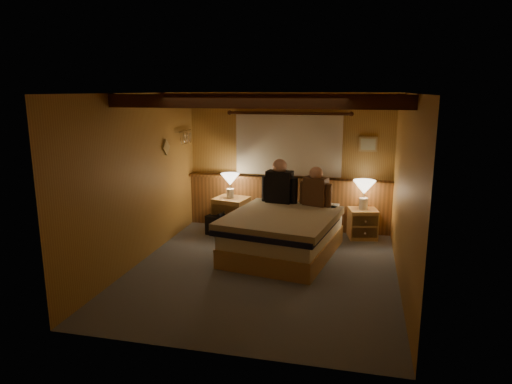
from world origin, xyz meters
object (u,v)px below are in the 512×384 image
(lamp_left, at_px, (230,181))
(person_left, at_px, (279,184))
(nightstand_left, at_px, (231,215))
(lamp_right, at_px, (364,189))
(person_right, at_px, (316,190))
(nightstand_right, at_px, (363,224))
(duffel_bag, at_px, (224,225))
(bed, at_px, (283,233))

(lamp_left, distance_m, person_left, 0.97)
(nightstand_left, height_order, lamp_right, lamp_right)
(nightstand_left, height_order, person_right, person_right)
(nightstand_right, xyz_separation_m, person_left, (-1.35, -0.44, 0.70))
(nightstand_left, relative_size, duffel_bag, 1.01)
(nightstand_left, height_order, duffel_bag, nightstand_left)
(bed, distance_m, duffel_bag, 1.39)
(nightstand_left, distance_m, person_right, 1.66)
(bed, xyz_separation_m, nightstand_left, (-1.09, 0.96, -0.04))
(bed, xyz_separation_m, lamp_left, (-1.10, 0.96, 0.57))
(nightstand_right, xyz_separation_m, person_right, (-0.75, -0.51, 0.66))
(lamp_right, distance_m, person_right, 0.92)
(duffel_bag, bearing_deg, nightstand_left, 86.11)
(bed, distance_m, person_right, 0.92)
(person_right, xyz_separation_m, duffel_bag, (-1.57, 0.15, -0.73))
(nightstand_left, xyz_separation_m, lamp_left, (-0.01, 0.00, 0.60))
(lamp_right, bearing_deg, nightstand_right, -78.93)
(person_right, bearing_deg, lamp_right, 53.40)
(nightstand_left, bearing_deg, duffel_bag, -98.78)
(bed, height_order, lamp_left, lamp_left)
(lamp_right, distance_m, person_left, 1.42)
(nightstand_right, height_order, person_left, person_left)
(duffel_bag, bearing_deg, person_right, 10.44)
(nightstand_right, distance_m, lamp_right, 0.59)
(lamp_left, xyz_separation_m, duffel_bag, (-0.06, -0.22, -0.73))
(lamp_left, bearing_deg, person_right, -13.64)
(nightstand_right, bearing_deg, duffel_bag, 176.86)
(bed, height_order, lamp_right, lamp_right)
(duffel_bag, bearing_deg, bed, -16.67)
(lamp_right, relative_size, person_right, 0.75)
(nightstand_right, height_order, lamp_left, lamp_left)
(bed, relative_size, lamp_right, 4.39)
(person_left, bearing_deg, nightstand_left, 169.57)
(lamp_left, height_order, duffel_bag, lamp_left)
(lamp_left, bearing_deg, nightstand_left, -18.47)
(bed, bearing_deg, duffel_bag, 157.40)
(bed, relative_size, person_right, 3.29)
(nightstand_right, relative_size, person_left, 0.71)
(bed, height_order, person_left, person_left)
(lamp_right, bearing_deg, person_right, -144.47)
(nightstand_right, relative_size, duffel_bag, 0.84)
(lamp_left, xyz_separation_m, person_left, (0.92, -0.29, 0.04))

